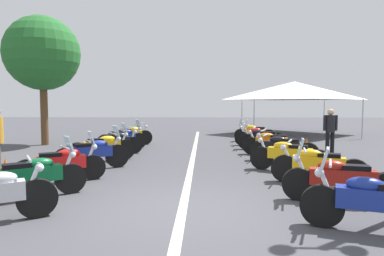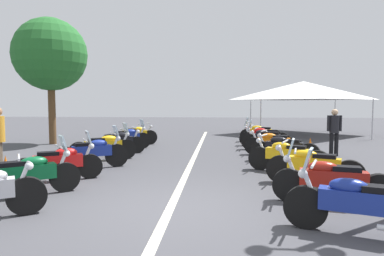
% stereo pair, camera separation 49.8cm
% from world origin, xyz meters
% --- Properties ---
extents(ground_plane, '(80.00, 80.00, 0.00)m').
position_xyz_m(ground_plane, '(0.00, 0.00, 0.00)').
color(ground_plane, '#424247').
extents(lane_centre_stripe, '(22.98, 0.16, 0.01)m').
position_xyz_m(lane_centre_stripe, '(4.84, 0.00, 0.00)').
color(lane_centre_stripe, beige).
rests_on(lane_centre_stripe, ground_plane).
extents(motorcycle_left_row_1, '(1.42, 1.80, 1.20)m').
position_xyz_m(motorcycle_left_row_1, '(0.56, 2.97, 0.46)').
color(motorcycle_left_row_1, black).
rests_on(motorcycle_left_row_1, ground_plane).
extents(motorcycle_left_row_2, '(1.17, 1.87, 1.20)m').
position_xyz_m(motorcycle_left_row_2, '(1.95, 2.96, 0.46)').
color(motorcycle_left_row_2, black).
rests_on(motorcycle_left_row_2, ground_plane).
extents(motorcycle_left_row_3, '(1.24, 1.85, 1.23)m').
position_xyz_m(motorcycle_left_row_3, '(3.51, 2.73, 0.48)').
color(motorcycle_left_row_3, black).
rests_on(motorcycle_left_row_3, ground_plane).
extents(motorcycle_left_row_4, '(1.34, 1.91, 1.22)m').
position_xyz_m(motorcycle_left_row_4, '(4.86, 2.87, 0.48)').
color(motorcycle_left_row_4, black).
rests_on(motorcycle_left_row_4, ground_plane).
extents(motorcycle_left_row_5, '(1.12, 1.86, 1.00)m').
position_xyz_m(motorcycle_left_row_5, '(6.29, 2.83, 0.45)').
color(motorcycle_left_row_5, black).
rests_on(motorcycle_left_row_5, ground_plane).
extents(motorcycle_left_row_6, '(1.19, 1.82, 1.22)m').
position_xyz_m(motorcycle_left_row_6, '(7.68, 2.90, 0.47)').
color(motorcycle_left_row_6, black).
rests_on(motorcycle_left_row_6, ground_plane).
extents(motorcycle_left_row_7, '(1.07, 1.91, 1.01)m').
position_xyz_m(motorcycle_left_row_7, '(9.04, 2.90, 0.46)').
color(motorcycle_left_row_7, black).
rests_on(motorcycle_left_row_7, ground_plane).
extents(motorcycle_right_row_0, '(0.98, 2.06, 1.21)m').
position_xyz_m(motorcycle_right_row_0, '(-0.98, -2.83, 0.47)').
color(motorcycle_right_row_0, black).
rests_on(motorcycle_right_row_0, ground_plane).
extents(motorcycle_right_row_1, '(0.85, 2.14, 1.20)m').
position_xyz_m(motorcycle_right_row_1, '(0.50, -2.92, 0.46)').
color(motorcycle_right_row_1, black).
rests_on(motorcycle_right_row_1, ground_plane).
extents(motorcycle_right_row_2, '(1.00, 2.04, 1.00)m').
position_xyz_m(motorcycle_right_row_2, '(1.94, -2.98, 0.46)').
color(motorcycle_right_row_2, black).
rests_on(motorcycle_right_row_2, ground_plane).
extents(motorcycle_right_row_3, '(1.04, 2.07, 1.01)m').
position_xyz_m(motorcycle_right_row_3, '(3.44, -2.71, 0.46)').
color(motorcycle_right_row_3, black).
rests_on(motorcycle_right_row_3, ground_plane).
extents(motorcycle_right_row_4, '(1.03, 2.06, 1.01)m').
position_xyz_m(motorcycle_right_row_4, '(4.96, -2.90, 0.46)').
color(motorcycle_right_row_4, black).
rests_on(motorcycle_right_row_4, ground_plane).
extents(motorcycle_right_row_5, '(0.89, 2.05, 1.00)m').
position_xyz_m(motorcycle_right_row_5, '(6.39, -2.80, 0.46)').
color(motorcycle_right_row_5, black).
rests_on(motorcycle_right_row_5, ground_plane).
extents(motorcycle_right_row_6, '(0.80, 2.02, 1.21)m').
position_xyz_m(motorcycle_right_row_6, '(7.83, -2.74, 0.47)').
color(motorcycle_right_row_6, black).
rests_on(motorcycle_right_row_6, ground_plane).
extents(motorcycle_right_row_7, '(0.84, 2.14, 0.99)m').
position_xyz_m(motorcycle_right_row_7, '(9.04, -2.81, 0.45)').
color(motorcycle_right_row_7, black).
rests_on(motorcycle_right_row_7, ground_plane).
extents(motorcycle_right_row_8, '(0.90, 1.97, 1.20)m').
position_xyz_m(motorcycle_right_row_8, '(10.65, -2.84, 0.46)').
color(motorcycle_right_row_8, black).
rests_on(motorcycle_right_row_8, ground_plane).
extents(traffic_cone_0, '(0.36, 0.36, 0.61)m').
position_xyz_m(traffic_cone_0, '(6.85, -4.21, 0.29)').
color(traffic_cone_0, orange).
rests_on(traffic_cone_0, ground_plane).
extents(traffic_cone_1, '(0.36, 0.36, 0.61)m').
position_xyz_m(traffic_cone_1, '(1.91, 4.30, 0.29)').
color(traffic_cone_1, orange).
rests_on(traffic_cone_1, ground_plane).
extents(bystander_0, '(0.32, 0.53, 1.67)m').
position_xyz_m(bystander_0, '(6.46, -4.93, 0.98)').
color(bystander_0, black).
rests_on(bystander_0, ground_plane).
extents(roadside_tree_0, '(3.28, 3.28, 5.73)m').
position_xyz_m(roadside_tree_0, '(9.13, 6.80, 4.07)').
color(roadside_tree_0, brown).
rests_on(roadside_tree_0, ground_plane).
extents(event_tent, '(6.29, 6.29, 3.20)m').
position_xyz_m(event_tent, '(14.97, -5.87, 2.65)').
color(event_tent, white).
rests_on(event_tent, ground_plane).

